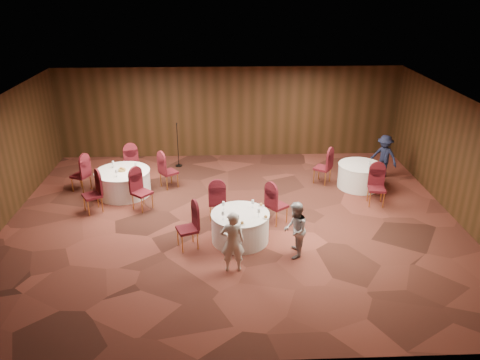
{
  "coord_description": "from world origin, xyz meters",
  "views": [
    {
      "loc": [
        -0.27,
        -11.05,
        6.03
      ],
      "look_at": [
        0.2,
        0.2,
        1.1
      ],
      "focal_mm": 35.0,
      "sensor_mm": 36.0,
      "label": 1
    }
  ],
  "objects_px": {
    "table_right": "(359,176)",
    "man_c": "(384,156)",
    "woman_a": "(233,242)",
    "mic_stand": "(178,154)",
    "woman_b": "(295,230)",
    "table_left": "(123,182)",
    "table_main": "(240,227)"
  },
  "relations": [
    {
      "from": "table_right",
      "to": "man_c",
      "type": "height_order",
      "value": "man_c"
    },
    {
      "from": "table_right",
      "to": "mic_stand",
      "type": "relative_size",
      "value": 0.88
    },
    {
      "from": "mic_stand",
      "to": "man_c",
      "type": "distance_m",
      "value": 6.82
    },
    {
      "from": "table_left",
      "to": "woman_a",
      "type": "bearing_deg",
      "value": -52.51
    },
    {
      "from": "table_main",
      "to": "table_right",
      "type": "height_order",
      "value": "same"
    },
    {
      "from": "mic_stand",
      "to": "man_c",
      "type": "relative_size",
      "value": 1.08
    },
    {
      "from": "table_left",
      "to": "mic_stand",
      "type": "distance_m",
      "value": 2.64
    },
    {
      "from": "table_main",
      "to": "man_c",
      "type": "height_order",
      "value": "man_c"
    },
    {
      "from": "man_c",
      "to": "table_main",
      "type": "bearing_deg",
      "value": -97.67
    },
    {
      "from": "mic_stand",
      "to": "woman_a",
      "type": "xyz_separation_m",
      "value": [
        1.69,
        -6.31,
        0.29
      ]
    },
    {
      "from": "table_left",
      "to": "mic_stand",
      "type": "relative_size",
      "value": 1.06
    },
    {
      "from": "woman_a",
      "to": "man_c",
      "type": "distance_m",
      "value": 7.16
    },
    {
      "from": "mic_stand",
      "to": "woman_a",
      "type": "relative_size",
      "value": 1.05
    },
    {
      "from": "woman_b",
      "to": "man_c",
      "type": "bearing_deg",
      "value": 152.09
    },
    {
      "from": "table_right",
      "to": "man_c",
      "type": "distance_m",
      "value": 1.29
    },
    {
      "from": "table_right",
      "to": "mic_stand",
      "type": "distance_m",
      "value": 6.06
    },
    {
      "from": "table_left",
      "to": "table_main",
      "type": "bearing_deg",
      "value": -40.05
    },
    {
      "from": "table_main",
      "to": "table_right",
      "type": "relative_size",
      "value": 1.07
    },
    {
      "from": "table_left",
      "to": "woman_a",
      "type": "distance_m",
      "value": 5.2
    },
    {
      "from": "mic_stand",
      "to": "man_c",
      "type": "height_order",
      "value": "mic_stand"
    },
    {
      "from": "table_main",
      "to": "mic_stand",
      "type": "relative_size",
      "value": 0.94
    },
    {
      "from": "woman_b",
      "to": "man_c",
      "type": "distance_m",
      "value": 5.79
    },
    {
      "from": "woman_a",
      "to": "table_main",
      "type": "bearing_deg",
      "value": -101.91
    },
    {
      "from": "table_main",
      "to": "table_left",
      "type": "relative_size",
      "value": 0.88
    },
    {
      "from": "woman_a",
      "to": "mic_stand",
      "type": "bearing_deg",
      "value": -77.12
    },
    {
      "from": "table_left",
      "to": "woman_b",
      "type": "distance_m",
      "value": 5.84
    },
    {
      "from": "table_right",
      "to": "man_c",
      "type": "bearing_deg",
      "value": 38.41
    },
    {
      "from": "table_right",
      "to": "woman_b",
      "type": "bearing_deg",
      "value": -124.22
    },
    {
      "from": "table_right",
      "to": "woman_a",
      "type": "bearing_deg",
      "value": -132.95
    },
    {
      "from": "table_right",
      "to": "table_main",
      "type": "bearing_deg",
      "value": -141.31
    },
    {
      "from": "woman_b",
      "to": "man_c",
      "type": "xyz_separation_m",
      "value": [
        3.56,
        4.57,
        0.02
      ]
    },
    {
      "from": "table_left",
      "to": "table_right",
      "type": "height_order",
      "value": "same"
    }
  ]
}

